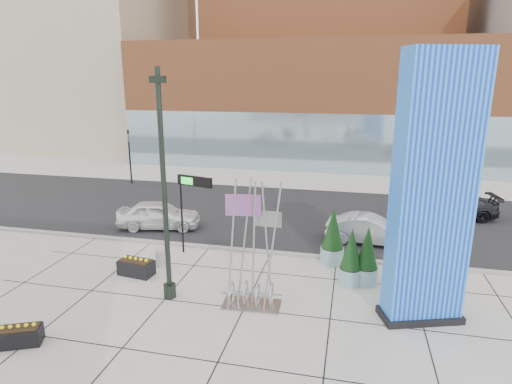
% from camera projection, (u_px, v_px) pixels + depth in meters
% --- Properties ---
extents(ground, '(160.00, 160.00, 0.00)m').
position_uv_depth(ground, '(225.00, 292.00, 16.18)').
color(ground, '#9E9991').
rests_on(ground, ground).
extents(street_asphalt, '(80.00, 12.00, 0.02)m').
position_uv_depth(street_asphalt, '(273.00, 213.00, 25.59)').
color(street_asphalt, black).
rests_on(street_asphalt, ground).
extents(curb_edge, '(80.00, 0.30, 0.12)m').
position_uv_depth(curb_edge, '(250.00, 251.00, 19.93)').
color(curb_edge, gray).
rests_on(curb_edge, ground).
extents(tower_podium, '(34.00, 10.00, 11.00)m').
position_uv_depth(tower_podium, '(318.00, 104.00, 39.97)').
color(tower_podium, '#AA5B31').
rests_on(tower_podium, ground).
extents(tower_glass_front, '(34.00, 0.60, 5.00)m').
position_uv_depth(tower_glass_front, '(311.00, 143.00, 36.23)').
color(tower_glass_front, '#8CA5B2').
rests_on(tower_glass_front, ground).
extents(blue_pylon, '(2.86, 1.94, 8.75)m').
position_uv_depth(blue_pylon, '(432.00, 198.00, 13.36)').
color(blue_pylon, '#0D2FCE').
rests_on(blue_pylon, ground).
extents(lamp_post, '(0.53, 0.45, 8.22)m').
position_uv_depth(lamp_post, '(165.00, 210.00, 14.98)').
color(lamp_post, black).
rests_on(lamp_post, ground).
extents(public_art_sculpture, '(2.10, 1.13, 4.65)m').
position_uv_depth(public_art_sculpture, '(252.00, 274.00, 14.93)').
color(public_art_sculpture, '#A2A4A7').
rests_on(public_art_sculpture, ground).
extents(concrete_bollard, '(0.37, 0.37, 0.72)m').
position_uv_depth(concrete_bollard, '(160.00, 258.00, 18.34)').
color(concrete_bollard, gray).
rests_on(concrete_bollard, ground).
extents(overhead_street_sign, '(1.73, 0.59, 3.71)m').
position_uv_depth(overhead_street_sign, '(194.00, 187.00, 18.96)').
color(overhead_street_sign, black).
rests_on(overhead_street_sign, ground).
extents(round_planter_east, '(0.93, 0.93, 2.32)m').
position_uv_depth(round_planter_east, '(351.00, 258.00, 16.61)').
color(round_planter_east, '#82ADAF').
rests_on(round_planter_east, ground).
extents(round_planter_mid, '(0.95, 0.95, 2.37)m').
position_uv_depth(round_planter_mid, '(367.00, 257.00, 16.64)').
color(round_planter_mid, '#82ADAF').
rests_on(round_planter_mid, ground).
extents(round_planter_west, '(1.01, 1.01, 2.53)m').
position_uv_depth(round_planter_west, '(333.00, 237.00, 18.45)').
color(round_planter_west, '#82ADAF').
rests_on(round_planter_west, ground).
extents(box_planter_north, '(1.51, 0.90, 0.78)m').
position_uv_depth(box_planter_north, '(136.00, 267.00, 17.54)').
color(box_planter_north, black).
rests_on(box_planter_north, ground).
extents(box_planter_south, '(1.38, 1.07, 0.68)m').
position_uv_depth(box_planter_south, '(20.00, 335.00, 12.95)').
color(box_planter_south, black).
rests_on(box_planter_south, ground).
extents(car_white_west, '(4.63, 2.62, 1.48)m').
position_uv_depth(car_white_west, '(159.00, 215.00, 22.90)').
color(car_white_west, white).
rests_on(car_white_west, ground).
extents(car_silver_mid, '(4.28, 1.84, 1.37)m').
position_uv_depth(car_silver_mid, '(370.00, 230.00, 20.83)').
color(car_silver_mid, '#AEB0B6').
rests_on(car_silver_mid, ground).
extents(car_dark_east, '(5.20, 2.72, 1.44)m').
position_uv_depth(car_dark_east, '(451.00, 206.00, 24.56)').
color(car_dark_east, black).
rests_on(car_dark_east, ground).
extents(traffic_signal, '(0.15, 0.18, 4.10)m').
position_uv_depth(traffic_signal, '(130.00, 154.00, 32.28)').
color(traffic_signal, black).
rests_on(traffic_signal, ground).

